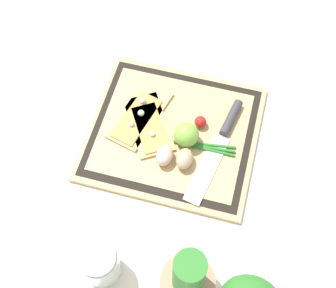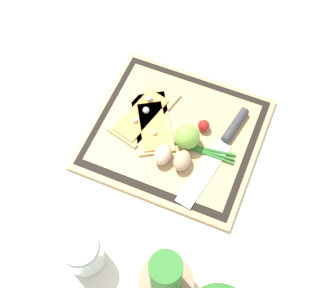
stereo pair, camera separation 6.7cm
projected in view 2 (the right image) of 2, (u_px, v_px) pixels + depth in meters
The scene contains 12 objects.
ground_plane at pixel (175, 135), 1.14m from camera, with size 6.00×6.00×0.00m, color silver.
cutting_board at pixel (175, 133), 1.13m from camera, with size 0.40×0.37×0.02m.
pizza_slice_near at pixel (144, 113), 1.15m from camera, with size 0.13×0.20×0.02m.
pizza_slice_far at pixel (152, 123), 1.13m from camera, with size 0.16×0.19×0.02m.
knife at pixel (226, 140), 1.11m from camera, with size 0.08×0.29×0.02m.
egg_brown at pixel (182, 161), 1.07m from camera, with size 0.04×0.05×0.04m, color tan.
egg_pink at pixel (162, 155), 1.08m from camera, with size 0.04×0.05×0.04m, color beige.
lime at pixel (187, 137), 1.09m from camera, with size 0.06×0.06×0.06m, color #7FB742.
cherry_tomato_red at pixel (204, 126), 1.12m from camera, with size 0.03×0.03×0.03m, color red.
scallion_bunch at pixel (173, 142), 1.11m from camera, with size 0.30×0.05×0.01m.
herb_pot at pixel (166, 282), 0.91m from camera, with size 0.11×0.11×0.20m.
sauce_jar at pixel (83, 254), 0.96m from camera, with size 0.08×0.08×0.10m.
Camera 2 is at (-0.20, 0.52, 1.00)m, focal length 50.00 mm.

